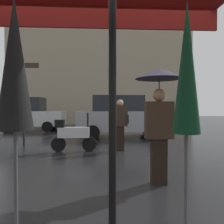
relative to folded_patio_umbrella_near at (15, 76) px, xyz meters
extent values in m
plane|color=black|center=(0.82, 0.67, -1.70)|extent=(60.00, 60.00, 0.00)
cylinder|color=black|center=(0.93, -0.08, -0.44)|extent=(0.07, 0.07, 2.52)
cube|color=maroon|center=(0.12, 0.31, 0.70)|extent=(4.05, 0.03, 0.24)
cylinder|color=#4C4C51|center=(0.00, 0.00, -1.08)|extent=(0.04, 0.04, 1.14)
cone|color=black|center=(0.00, 0.00, 0.13)|extent=(0.34, 0.34, 1.28)
cylinder|color=#4C4C51|center=(1.71, 0.08, -1.11)|extent=(0.04, 0.04, 1.08)
cone|color=#0F381E|center=(1.71, 0.08, 0.12)|extent=(0.28, 0.28, 1.38)
cube|color=black|center=(1.88, 1.71, -1.29)|extent=(0.27, 0.17, 0.83)
cube|color=#332319|center=(1.88, 1.71, -0.53)|extent=(0.50, 0.22, 0.67)
sphere|color=#936B4C|center=(1.88, 1.71, -0.08)|extent=(0.23, 0.23, 0.23)
cylinder|color=black|center=(1.88, 1.71, 0.07)|extent=(0.02, 0.02, 0.30)
cone|color=#292435|center=(1.88, 1.71, 0.32)|extent=(0.87, 0.87, 0.20)
cube|color=black|center=(1.44, 4.72, -1.31)|extent=(0.26, 0.17, 0.79)
cube|color=#332319|center=(1.44, 4.72, -0.59)|extent=(0.47, 0.21, 0.64)
sphere|color=tan|center=(1.44, 4.72, -0.16)|extent=(0.22, 0.22, 0.22)
cube|color=black|center=(1.65, 4.72, -0.68)|extent=(0.12, 0.24, 0.28)
cylinder|color=black|center=(0.45, 4.64, -1.47)|extent=(0.46, 0.09, 0.46)
cylinder|color=black|center=(-0.52, 4.64, -1.47)|extent=(0.46, 0.09, 0.46)
cube|color=silver|center=(-0.04, 4.64, -1.09)|extent=(0.97, 0.32, 0.32)
cube|color=black|center=(-0.47, 4.64, -0.81)|extent=(0.28, 0.28, 0.24)
cylinder|color=black|center=(0.40, 4.64, -0.74)|extent=(0.06, 0.06, 0.55)
cube|color=gray|center=(1.82, 7.87, -0.93)|extent=(4.19, 1.77, 0.91)
cube|color=black|center=(1.61, 7.87, -0.12)|extent=(2.30, 1.63, 0.71)
cylinder|color=black|center=(3.18, 8.75, -1.39)|extent=(0.63, 0.18, 0.63)
cylinder|color=black|center=(3.18, 6.98, -1.39)|extent=(0.63, 0.18, 0.63)
cylinder|color=black|center=(0.46, 8.75, -1.39)|extent=(0.63, 0.18, 0.63)
cylinder|color=black|center=(0.46, 6.98, -1.39)|extent=(0.63, 0.18, 0.63)
cube|color=silver|center=(-3.69, 10.87, -0.96)|extent=(4.51, 1.70, 0.87)
cube|color=black|center=(-3.91, 10.87, -0.12)|extent=(2.48, 1.56, 0.82)
cylinder|color=black|center=(-2.22, 11.72, -1.40)|extent=(0.60, 0.18, 0.60)
cylinder|color=black|center=(-2.22, 10.02, -1.40)|extent=(0.60, 0.18, 0.60)
cylinder|color=black|center=(-5.16, 11.72, -1.40)|extent=(0.60, 0.18, 0.60)
cylinder|color=black|center=(-1.98, 5.70, -0.12)|extent=(0.08, 0.08, 3.17)
cube|color=#33281E|center=(-1.70, 5.70, 1.22)|extent=(0.56, 0.04, 0.18)
cube|color=#33281E|center=(-2.24, 5.70, 0.92)|extent=(0.52, 0.04, 0.18)
cube|color=gray|center=(0.82, 16.32, 6.88)|extent=(15.27, 2.39, 17.17)
camera|label=1|loc=(0.81, -2.05, -0.30)|focal=33.64mm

